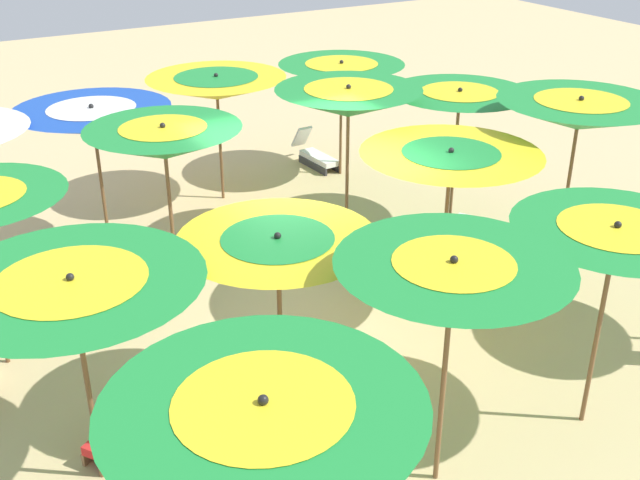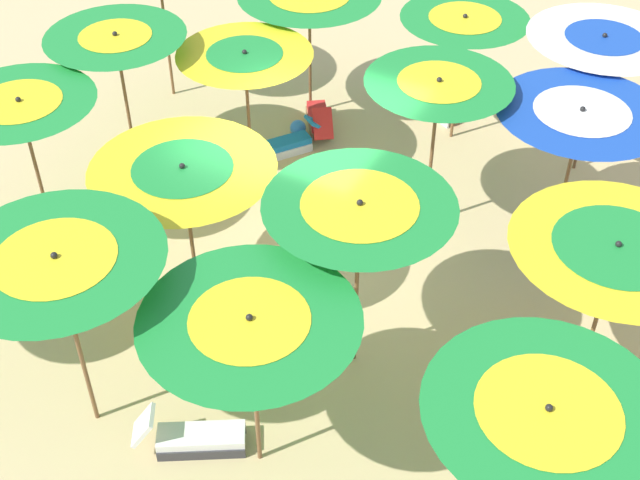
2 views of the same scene
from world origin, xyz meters
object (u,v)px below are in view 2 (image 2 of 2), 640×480
at_px(beach_umbrella_6, 184,181).
at_px(beach_umbrella_12, 602,49).
at_px(beach_umbrella_2, 22,115).
at_px(lounger_4, 436,103).
at_px(beach_umbrella_5, 245,63).
at_px(beach_umbrella_10, 359,219).
at_px(lounger_1, 291,141).
at_px(lounger_2, 264,293).
at_px(beach_umbrella_7, 58,272).
at_px(beach_umbrella_13, 579,123).
at_px(lounger_0, 319,119).
at_px(beach_umbrella_4, 310,5).
at_px(beach_umbrella_15, 545,421).
at_px(beach_umbrella_9, 438,95).
at_px(beach_umbrella_8, 464,28).
at_px(beach_ball, 298,128).
at_px(beach_umbrella_1, 117,49).
at_px(beach_umbrella_11, 250,330).
at_px(lounger_3, 193,436).
at_px(beach_umbrella_14, 614,259).

xyz_separation_m(beach_umbrella_6, beach_umbrella_12, (-3.54, -5.28, 0.13)).
xyz_separation_m(beach_umbrella_2, beach_umbrella_6, (-2.58, 0.10, -0.07)).
bearing_deg(lounger_4, beach_umbrella_5, -94.64).
height_order(beach_umbrella_10, lounger_1, beach_umbrella_10).
bearing_deg(beach_umbrella_6, lounger_2, -157.65).
xyz_separation_m(beach_umbrella_7, beach_umbrella_13, (-3.73, -5.47, -0.26)).
bearing_deg(lounger_0, beach_umbrella_2, 119.03).
relative_size(beach_umbrella_4, beach_umbrella_15, 1.02).
height_order(beach_umbrella_9, beach_umbrella_10, beach_umbrella_10).
bearing_deg(beach_umbrella_13, lounger_0, -13.19).
bearing_deg(beach_umbrella_8, lounger_1, 37.39).
bearing_deg(lounger_0, beach_umbrella_12, -111.79).
distance_m(beach_umbrella_5, lounger_1, 1.90).
distance_m(lounger_0, lounger_4, 2.07).
xyz_separation_m(lounger_0, beach_ball, (0.24, 0.31, -0.08)).
xyz_separation_m(beach_umbrella_5, beach_umbrella_7, (-0.95, 4.93, 0.37)).
relative_size(beach_umbrella_6, lounger_1, 1.95).
bearing_deg(beach_umbrella_1, beach_umbrella_15, 155.64).
bearing_deg(lounger_1, beach_umbrella_12, 147.56).
distance_m(beach_umbrella_8, beach_umbrella_11, 6.93).
height_order(beach_umbrella_4, beach_umbrella_9, beach_umbrella_9).
height_order(lounger_0, lounger_3, lounger_0).
bearing_deg(beach_umbrella_2, beach_umbrella_4, -109.81).
xyz_separation_m(beach_umbrella_6, beach_umbrella_10, (-2.26, -0.07, 0.25)).
relative_size(beach_umbrella_8, beach_umbrella_11, 0.97).
relative_size(beach_umbrella_2, beach_umbrella_8, 1.05).
height_order(beach_umbrella_2, beach_umbrella_13, beach_umbrella_2).
bearing_deg(beach_ball, beach_umbrella_1, 49.67).
xyz_separation_m(beach_umbrella_11, lounger_0, (2.51, -6.05, -1.83)).
height_order(beach_umbrella_9, lounger_0, beach_umbrella_9).
relative_size(beach_umbrella_1, beach_umbrella_13, 1.05).
bearing_deg(lounger_1, beach_umbrella_11, 61.44).
bearing_deg(beach_umbrella_13, beach_umbrella_10, 64.93).
relative_size(beach_umbrella_8, beach_ball, 8.20).
bearing_deg(lounger_0, beach_umbrella_13, -138.17).
relative_size(beach_umbrella_8, lounger_4, 1.90).
bearing_deg(lounger_0, beach_ball, 107.43).
bearing_deg(lounger_2, lounger_0, -93.46).
relative_size(beach_umbrella_6, beach_umbrella_9, 0.92).
distance_m(beach_umbrella_12, beach_umbrella_14, 4.42).
bearing_deg(lounger_0, beach_umbrella_8, -102.01).
xyz_separation_m(beach_umbrella_5, beach_umbrella_14, (-5.69, 1.75, 0.04)).
distance_m(beach_umbrella_5, beach_umbrella_13, 4.70).
bearing_deg(beach_umbrella_14, beach_umbrella_1, -7.23).
height_order(beach_umbrella_13, lounger_2, beach_umbrella_13).
bearing_deg(beach_umbrella_5, lounger_4, -122.54).
height_order(beach_umbrella_8, beach_umbrella_12, beach_umbrella_12).
relative_size(beach_umbrella_11, lounger_4, 1.95).
distance_m(beach_umbrella_7, beach_umbrella_14, 5.72).
bearing_deg(beach_umbrella_14, beach_umbrella_7, 33.86).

